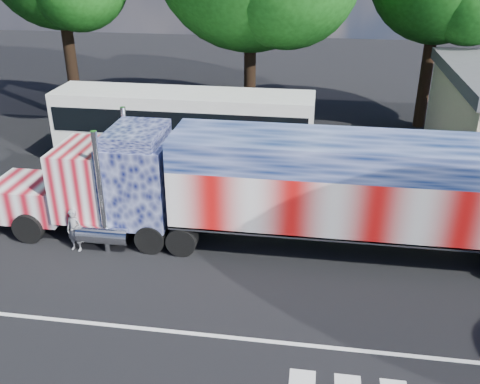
# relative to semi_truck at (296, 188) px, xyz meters

# --- Properties ---
(ground) EXTENTS (100.00, 100.00, 0.00)m
(ground) POSITION_rel_semi_truck_xyz_m (-2.13, -2.50, -2.45)
(ground) COLOR black
(lane_markings) EXTENTS (30.00, 2.67, 0.01)m
(lane_markings) POSITION_rel_semi_truck_xyz_m (-0.42, -6.27, -2.45)
(lane_markings) COLOR silver
(lane_markings) RESTS_ON ground
(semi_truck) EXTENTS (22.35, 3.53, 4.77)m
(semi_truck) POSITION_rel_semi_truck_xyz_m (0.00, 0.00, 0.00)
(semi_truck) COLOR black
(semi_truck) RESTS_ON ground
(coach_bus) EXTENTS (13.04, 3.03, 3.79)m
(coach_bus) POSITION_rel_semi_truck_xyz_m (-6.06, 7.45, -0.49)
(coach_bus) COLOR silver
(coach_bus) RESTS_ON ground
(woman) EXTENTS (0.68, 0.52, 1.69)m
(woman) POSITION_rel_semi_truck_xyz_m (-8.08, -1.50, -1.61)
(woman) COLOR slate
(woman) RESTS_ON ground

